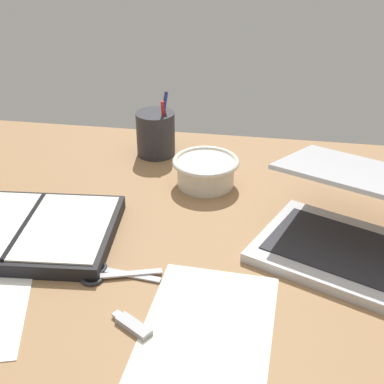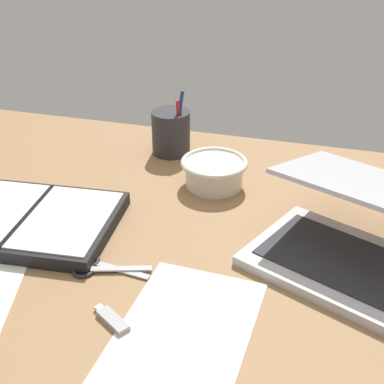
{
  "view_description": "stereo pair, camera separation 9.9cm",
  "coord_description": "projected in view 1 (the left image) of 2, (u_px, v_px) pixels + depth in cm",
  "views": [
    {
      "loc": [
        15.78,
        -77.83,
        58.0
      ],
      "look_at": [
        1.79,
        6.93,
        9.0
      ],
      "focal_mm": 50.0,
      "sensor_mm": 36.0,
      "label": 1
    },
    {
      "loc": [
        25.41,
        -75.67,
        58.0
      ],
      "look_at": [
        1.79,
        6.93,
        9.0
      ],
      "focal_mm": 50.0,
      "sensor_mm": 36.0,
      "label": 2
    }
  ],
  "objects": [
    {
      "name": "pen_cup",
      "position": [
        156.0,
        133.0,
        1.27
      ],
      "size": [
        9.11,
        9.11,
        15.42
      ],
      "color": "#28282D",
      "rests_on": "desk_top"
    },
    {
      "name": "scissors",
      "position": [
        104.0,
        273.0,
        0.89
      ],
      "size": [
        13.46,
        6.55,
        0.8
      ],
      "rotation": [
        0.0,
        0.0,
        0.09
      ],
      "color": "#B7B7BC",
      "rests_on": "desk_top"
    },
    {
      "name": "planner",
      "position": [
        26.0,
        231.0,
        0.98
      ],
      "size": [
        34.06,
        26.49,
        3.09
      ],
      "rotation": [
        0.0,
        0.0,
        0.08
      ],
      "color": "black",
      "rests_on": "desk_top"
    },
    {
      "name": "desk_top",
      "position": [
        176.0,
        248.0,
        0.97
      ],
      "size": [
        140.0,
        100.0,
        2.0
      ],
      "primitive_type": "cube",
      "color": "#936D47",
      "rests_on": "ground"
    },
    {
      "name": "bowl",
      "position": [
        206.0,
        170.0,
        1.14
      ],
      "size": [
        14.38,
        14.38,
        6.04
      ],
      "color": "silver",
      "rests_on": "desk_top"
    },
    {
      "name": "laptop",
      "position": [
        360.0,
        227.0,
        0.92
      ],
      "size": [
        40.8,
        39.87,
        14.88
      ],
      "rotation": [
        0.0,
        0.0,
        -0.41
      ],
      "color": "#B7B7BC",
      "rests_on": "desk_top"
    },
    {
      "name": "usb_drive",
      "position": [
        133.0,
        326.0,
        0.78
      ],
      "size": [
        6.94,
        5.21,
        1.0
      ],
      "rotation": [
        0.0,
        0.0,
        1.01
      ],
      "color": "#99999E",
      "rests_on": "desk_top"
    },
    {
      "name": "paper_sheet_front",
      "position": [
        206.0,
        335.0,
        0.77
      ],
      "size": [
        20.12,
        30.58,
        0.16
      ],
      "primitive_type": "cube",
      "rotation": [
        0.0,
        0.0,
        -0.05
      ],
      "color": "silver",
      "rests_on": "desk_top"
    }
  ]
}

